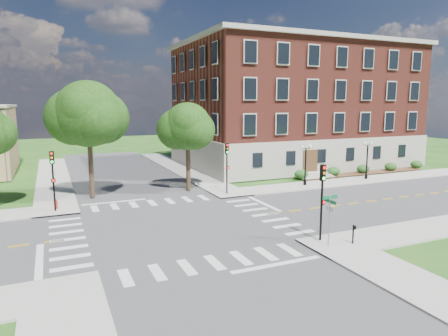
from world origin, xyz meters
name	(u,v)px	position (x,y,z in m)	size (l,w,h in m)	color
ground	(176,226)	(0.00, 0.00, 0.00)	(160.00, 160.00, 0.00)	#1E5016
road_ew	(176,226)	(0.00, 0.00, 0.01)	(90.00, 12.00, 0.01)	#3D3D3F
road_ns	(176,226)	(0.00, 0.00, 0.01)	(12.00, 90.00, 0.01)	#3D3D3F
sidewalk_ne	(261,175)	(15.38, 15.38, 0.06)	(34.00, 34.00, 0.12)	#9E9B93
crosswalk_east	(265,215)	(7.20, 0.00, 0.00)	(2.20, 10.20, 0.02)	silver
stop_bar_east	(264,204)	(8.80, 3.00, 0.00)	(0.40, 5.50, 0.00)	silver
main_building	(293,105)	(24.00, 21.99, 8.34)	(30.60, 22.40, 16.50)	#9D978A
shrub_row	(363,174)	(27.00, 10.80, 0.00)	(18.00, 2.00, 1.30)	#254D19
tree_c	(88,114)	(-4.59, 11.03, 7.66)	(5.88, 5.88, 10.50)	#2D2316
tree_d	(188,127)	(4.47, 10.49, 6.36)	(4.62, 4.62, 8.59)	#2D2316
traffic_signal_se	(322,193)	(7.34, -6.81, 3.19)	(0.35, 0.40, 4.80)	black
traffic_signal_ne	(227,162)	(7.30, 7.49, 3.19)	(0.32, 0.35, 4.80)	black
traffic_signal_nw	(53,173)	(-7.79, 7.33, 3.19)	(0.37, 0.43, 4.80)	black
twin_lamp_west	(306,162)	(16.43, 7.85, 2.52)	(1.36, 0.36, 4.23)	black
twin_lamp_east	(367,158)	(24.82, 7.94, 2.52)	(1.36, 0.36, 4.23)	black
street_sign_pole	(330,210)	(7.19, -7.79, 2.31)	(1.10, 1.10, 3.10)	gray
push_button_post	(353,233)	(8.77, -8.14, 0.80)	(0.14, 0.21, 1.20)	black
fire_hydrant	(56,204)	(-7.72, 8.08, 0.46)	(0.35, 0.35, 0.75)	#B21F0D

